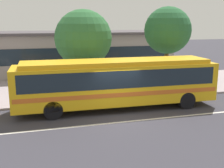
{
  "coord_description": "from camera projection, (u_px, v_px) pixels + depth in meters",
  "views": [
    {
      "loc": [
        -4.24,
        -13.64,
        4.97
      ],
      "look_at": [
        0.27,
        2.34,
        1.3
      ],
      "focal_mm": 44.91,
      "sensor_mm": 36.0,
      "label": 1
    }
  ],
  "objects": [
    {
      "name": "bus_stop_sign",
      "position": [
        180.0,
        70.0,
        19.24
      ],
      "size": [
        0.17,
        0.43,
        2.51
      ],
      "color": "gray",
      "rests_on": "sidewalk_slab"
    },
    {
      "name": "station_building",
      "position": [
        68.0,
        52.0,
        27.93
      ],
      "size": [
        19.92,
        7.6,
        4.08
      ],
      "color": "gray",
      "rests_on": "ground_plane"
    },
    {
      "name": "lane_stripe_center",
      "position": [
        124.0,
        122.0,
        14.26
      ],
      "size": [
        56.0,
        0.16,
        0.01
      ],
      "primitive_type": "cube",
      "color": "silver",
      "rests_on": "ground_plane"
    },
    {
      "name": "sidewalk_slab",
      "position": [
        93.0,
        88.0,
        21.48
      ],
      "size": [
        60.0,
        8.0,
        0.12
      ],
      "primitive_type": "cube",
      "color": "#A19194",
      "rests_on": "ground_plane"
    },
    {
      "name": "street_tree_mid_block",
      "position": [
        168.0,
        31.0,
        20.34
      ],
      "size": [
        3.41,
        3.41,
        5.98
      ],
      "color": "brown",
      "rests_on": "sidewalk_slab"
    },
    {
      "name": "ground_plane",
      "position": [
        119.0,
        117.0,
        15.02
      ],
      "size": [
        120.0,
        120.0,
        0.0
      ],
      "primitive_type": "plane",
      "color": "#36353E"
    },
    {
      "name": "street_tree_near_stop",
      "position": [
        83.0,
        39.0,
        19.32
      ],
      "size": [
        3.95,
        3.95,
        5.74
      ],
      "color": "brown",
      "rests_on": "sidewalk_slab"
    },
    {
      "name": "pedestrian_waiting_near_sign",
      "position": [
        109.0,
        80.0,
        19.33
      ],
      "size": [
        0.41,
        0.41,
        1.64
      ],
      "color": "#2E2839",
      "rests_on": "sidewalk_slab"
    },
    {
      "name": "transit_bus",
      "position": [
        117.0,
        81.0,
        16.2
      ],
      "size": [
        11.69,
        2.78,
        2.86
      ],
      "color": "gold",
      "rests_on": "ground_plane"
    }
  ]
}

